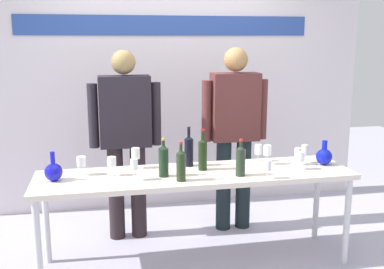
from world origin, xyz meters
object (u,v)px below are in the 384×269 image
wine_glass_right_0 (267,151)px  wine_glass_right_1 (300,157)px  display_table (196,180)px  decanter_blue_left (53,171)px  wine_glass_right_5 (268,166)px  wine_glass_left_3 (134,165)px  wine_glass_right_4 (258,150)px  wine_bottle_3 (164,160)px  wine_glass_left_1 (136,154)px  presenter_left (126,132)px  wine_bottle_0 (241,160)px  wine_glass_left_2 (112,162)px  wine_bottle_1 (203,153)px  decanter_blue_right (324,156)px  presenter_right (234,127)px  wine_glass_right_2 (305,150)px  wine_glass_right_3 (298,153)px  wine_bottle_2 (181,164)px  wine_glass_left_0 (81,162)px

wine_glass_right_0 → wine_glass_right_1: (0.20, -0.19, -0.02)m
display_table → wine_glass_right_1: bearing=-5.4°
decanter_blue_left → wine_glass_right_5: decanter_blue_left is taller
wine_glass_left_3 → wine_glass_right_4: (1.08, 0.32, -0.02)m
wine_bottle_3 → wine_glass_right_0: wine_bottle_3 is taller
wine_glass_left_1 → presenter_left: bearing=97.3°
wine_glass_right_4 → wine_glass_right_5: bearing=-101.7°
wine_bottle_0 → wine_glass_left_2: (-0.96, 0.20, -0.01)m
wine_glass_right_4 → wine_glass_left_1: bearing=-179.8°
display_table → wine_glass_right_1: size_ratio=16.98×
wine_bottle_1 → wine_glass_right_0: bearing=4.4°
decanter_blue_right → wine_glass_right_0: size_ratio=1.24×
display_table → wine_bottle_3: size_ratio=8.30×
presenter_right → wine_glass_right_5: 0.90m
wine_glass_right_4 → wine_glass_right_0: bearing=-71.2°
presenter_right → wine_bottle_1: 0.72m
wine_glass_left_3 → presenter_right: bearing=36.4°
decanter_blue_right → presenter_right: presenter_right is taller
wine_glass_right_4 → wine_glass_right_2: bearing=-19.4°
wine_glass_right_3 → presenter_left: bearing=156.8°
decanter_blue_right → wine_glass_left_1: bearing=172.4°
wine_bottle_1 → wine_bottle_2: (-0.22, -0.24, -0.01)m
wine_glass_left_2 → wine_glass_right_4: 1.25m
decanter_blue_right → wine_glass_right_1: 0.28m
wine_glass_right_2 → wine_glass_left_1: bearing=174.9°
display_table → wine_glass_left_0: size_ratio=16.88×
decanter_blue_right → wine_bottle_1: wine_bottle_1 is taller
wine_glass_left_1 → wine_glass_right_0: (1.08, -0.11, -0.00)m
wine_glass_left_3 → wine_bottle_3: bearing=13.4°
wine_glass_right_0 → wine_glass_left_1: bearing=174.2°
wine_bottle_1 → display_table: bearing=-135.8°
wine_glass_left_0 → wine_bottle_0: bearing=-12.3°
wine_glass_right_0 → wine_glass_right_3: (0.24, -0.07, -0.01)m
wine_bottle_0 → wine_bottle_2: (-0.47, -0.03, 0.00)m
display_table → wine_glass_left_3: (-0.49, -0.10, 0.18)m
wine_glass_left_2 → decanter_blue_left: bearing=-174.5°
wine_glass_left_3 → wine_glass_right_0: 1.14m
wine_bottle_1 → wine_glass_right_3: 0.80m
wine_glass_left_3 → wine_bottle_1: bearing=16.4°
wine_glass_right_5 → decanter_blue_right: bearing=24.6°
wine_glass_right_3 → presenter_right: bearing=122.1°
decanter_blue_left → wine_bottle_2: wine_bottle_2 is taller
decanter_blue_right → wine_glass_right_2: 0.16m
wine_glass_left_3 → wine_glass_right_2: (1.44, 0.19, -0.01)m
wine_bottle_2 → wine_glass_right_3: bearing=12.2°
decanter_blue_right → presenter_right: size_ratio=0.12×
wine_glass_right_2 → wine_glass_right_5: size_ratio=1.10×
wine_glass_right_4 → decanter_blue_left: bearing=-172.9°
wine_bottle_3 → wine_glass_right_4: size_ratio=2.01×
wine_bottle_2 → wine_glass_right_0: wine_bottle_2 is taller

